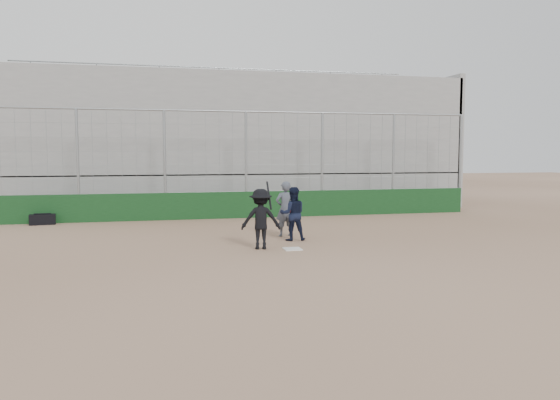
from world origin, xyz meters
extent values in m
plane|color=brown|center=(0.00, 0.00, 0.00)|extent=(90.00, 90.00, 0.00)
cube|color=white|center=(0.00, 0.00, 0.01)|extent=(0.44, 0.44, 0.02)
cube|color=#113616|center=(0.00, 7.00, 0.50)|extent=(18.00, 0.25, 1.00)
cylinder|color=gray|center=(0.00, 7.00, 2.00)|extent=(0.10, 0.10, 4.00)
cylinder|color=gray|center=(9.00, 7.00, 2.00)|extent=(0.10, 0.10, 4.00)
cylinder|color=gray|center=(0.00, 7.00, 4.00)|extent=(18.00, 0.07, 0.07)
cube|color=gray|center=(0.00, 11.95, 0.80)|extent=(20.00, 6.70, 1.60)
cube|color=gray|center=(0.00, 11.95, 3.70)|extent=(20.00, 6.70, 4.20)
cube|color=gray|center=(10.00, 11.95, 2.90)|extent=(0.25, 6.70, 6.10)
cylinder|color=gray|center=(0.00, 15.10, 6.80)|extent=(20.00, 0.06, 0.06)
imported|color=black|center=(-0.77, 0.27, 0.77)|extent=(1.07, 0.72, 1.55)
cylinder|color=black|center=(-0.52, 0.42, 1.36)|extent=(0.07, 0.57, 0.71)
imported|color=black|center=(0.35, 1.35, 0.49)|extent=(0.76, 0.60, 0.99)
sphere|color=maroon|center=(0.35, 1.35, 0.90)|extent=(0.28, 0.28, 0.28)
imported|color=#474D5A|center=(0.34, 2.21, 0.73)|extent=(0.65, 0.49, 1.46)
cube|color=black|center=(-7.15, 6.60, 0.18)|extent=(0.87, 0.45, 0.36)
cylinder|color=black|center=(-7.15, 6.60, 0.38)|extent=(0.54, 0.10, 0.04)
camera|label=1|loc=(-3.46, -13.34, 2.47)|focal=35.00mm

